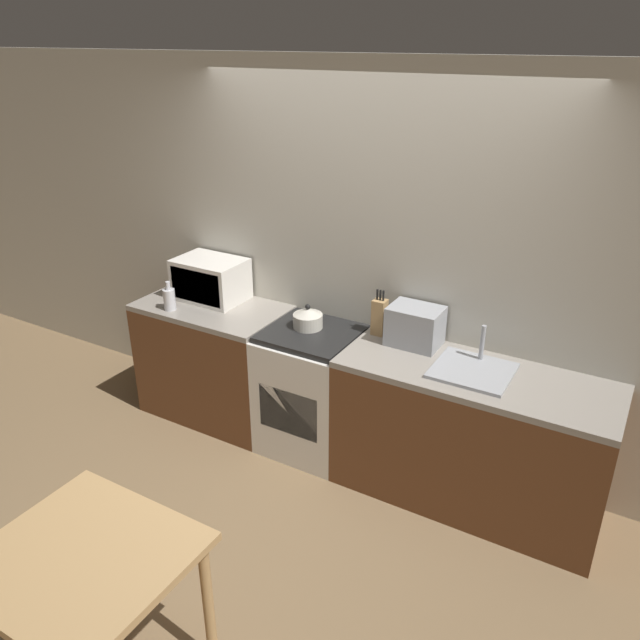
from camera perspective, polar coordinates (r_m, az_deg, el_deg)
ground_plane at (r=4.00m, az=-3.13°, el=-17.84°), size 16.00×16.00×0.00m
wall_back at (r=4.15m, az=4.81°, el=4.91°), size 10.00×0.06×2.60m
counter_left_run at (r=4.80m, az=-9.56°, el=-3.63°), size 1.09×0.62×0.90m
counter_right_run at (r=3.99m, az=13.47°, el=-10.38°), size 1.63×0.62×0.90m
stove_range at (r=4.36m, az=-0.77°, el=-6.40°), size 0.62×0.62×0.90m
kettle at (r=4.17m, az=-1.12°, el=0.18°), size 0.20×0.20×0.17m
microwave at (r=4.67m, az=-9.99°, el=3.68°), size 0.50×0.36×0.31m
bottle at (r=4.57m, az=-13.61°, el=1.89°), size 0.09×0.09×0.21m
knife_block at (r=4.08m, az=5.45°, el=0.31°), size 0.09×0.08×0.31m
toaster_oven at (r=3.96m, az=8.66°, el=-0.56°), size 0.33×0.24×0.25m
sink_basin at (r=3.76m, az=13.81°, el=-4.40°), size 0.45×0.42×0.24m
dining_table at (r=2.94m, az=-20.69°, el=-20.91°), size 0.83×0.77×0.78m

